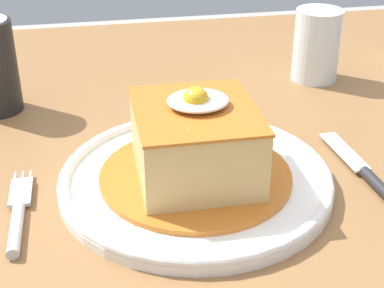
% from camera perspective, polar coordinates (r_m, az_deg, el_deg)
% --- Properties ---
extents(dining_table, '(1.21, 0.95, 0.76)m').
position_cam_1_polar(dining_table, '(0.78, -2.40, -6.64)').
color(dining_table, olive).
rests_on(dining_table, ground_plane).
extents(main_plate, '(0.29, 0.29, 0.02)m').
position_cam_1_polar(main_plate, '(0.62, 0.34, -3.37)').
color(main_plate, white).
rests_on(main_plate, dining_table).
extents(sandwich_meal, '(0.20, 0.20, 0.10)m').
position_cam_1_polar(sandwich_meal, '(0.60, 0.36, -0.18)').
color(sandwich_meal, '#C66B23').
rests_on(sandwich_meal, main_plate).
extents(fork, '(0.02, 0.14, 0.01)m').
position_cam_1_polar(fork, '(0.60, -16.56, -6.77)').
color(fork, silver).
rests_on(fork, dining_table).
extents(knife, '(0.03, 0.17, 0.01)m').
position_cam_1_polar(knife, '(0.66, 16.92, -3.14)').
color(knife, '#262628').
rests_on(knife, dining_table).
extents(drinking_glass, '(0.07, 0.07, 0.10)m').
position_cam_1_polar(drinking_glass, '(0.89, 11.95, 8.92)').
color(drinking_glass, gold).
rests_on(drinking_glass, dining_table).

